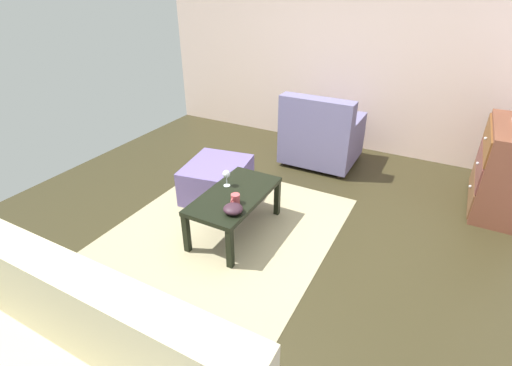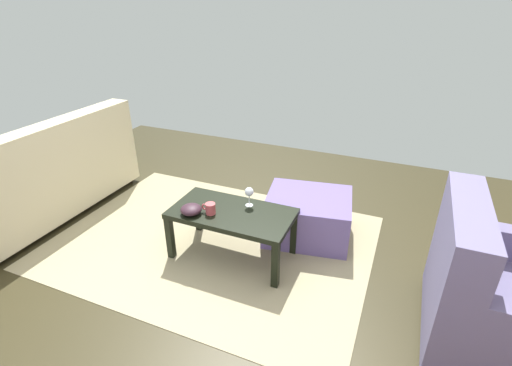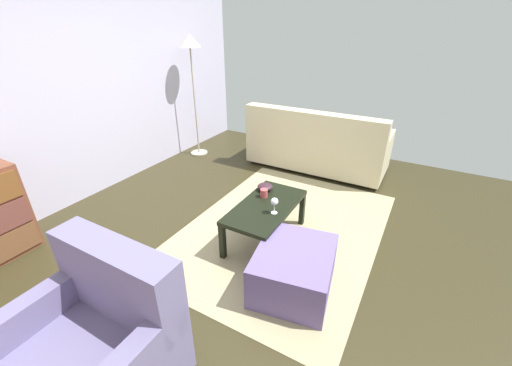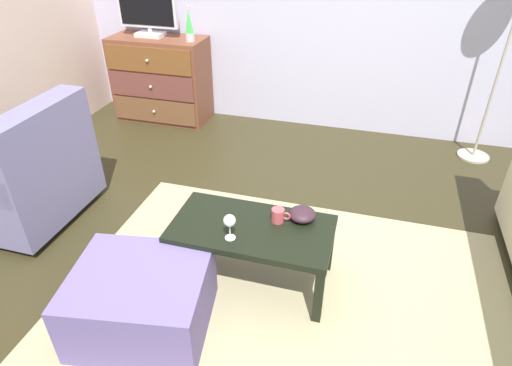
{
  "view_description": "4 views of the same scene",
  "coord_description": "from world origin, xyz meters",
  "views": [
    {
      "loc": [
        2.37,
        1.4,
        2.09
      ],
      "look_at": [
        -0.16,
        0.04,
        0.5
      ],
      "focal_mm": 26.24,
      "sensor_mm": 36.0,
      "label": 1
    },
    {
      "loc": [
        -1.17,
        2.1,
        1.89
      ],
      "look_at": [
        -0.23,
        -0.13,
        0.67
      ],
      "focal_mm": 26.48,
      "sensor_mm": 36.0,
      "label": 2
    },
    {
      "loc": [
        -2.38,
        -1.31,
        1.99
      ],
      "look_at": [
        -0.08,
        -0.02,
        0.64
      ],
      "focal_mm": 22.23,
      "sensor_mm": 36.0,
      "label": 3
    },
    {
      "loc": [
        0.52,
        -2.0,
        1.95
      ],
      "look_at": [
        -0.07,
        0.07,
        0.59
      ],
      "focal_mm": 30.2,
      "sensor_mm": 36.0,
      "label": 4
    }
  ],
  "objects": [
    {
      "name": "couch_large",
      "position": [
        1.89,
        0.06,
        0.35
      ],
      "size": [
        0.85,
        1.98,
        0.92
      ],
      "color": "#332319",
      "rests_on": "ground_plane"
    },
    {
      "name": "mug",
      "position": [
        0.1,
        -0.02,
        0.45
      ],
      "size": [
        0.11,
        0.08,
        0.08
      ],
      "color": "#B2474B",
      "rests_on": "coffee_table"
    },
    {
      "name": "wine_glass",
      "position": [
        -0.13,
        -0.24,
        0.52
      ],
      "size": [
        0.07,
        0.07,
        0.16
      ],
      "color": "silver",
      "rests_on": "coffee_table"
    },
    {
      "name": "ottoman",
      "position": [
        -0.51,
        -0.62,
        0.19
      ],
      "size": [
        0.79,
        0.71,
        0.37
      ],
      "primitive_type": "cube",
      "rotation": [
        0.0,
        0.0,
        0.17
      ],
      "color": "slate",
      "rests_on": "ground_plane"
    },
    {
      "name": "standing_lamp",
      "position": [
        1.51,
        1.96,
        1.57
      ],
      "size": [
        0.32,
        0.32,
        1.83
      ],
      "color": "#A59E8C",
      "rests_on": "ground_plane"
    },
    {
      "name": "wall_accent_rear",
      "position": [
        0.0,
        2.32,
        1.38
      ],
      "size": [
        5.62,
        0.12,
        2.75
      ],
      "primitive_type": "cube",
      "color": "#B7B2CE",
      "rests_on": "ground_plane"
    },
    {
      "name": "coffee_table",
      "position": [
        -0.04,
        -0.11,
        0.35
      ],
      "size": [
        0.94,
        0.49,
        0.41
      ],
      "color": "black",
      "rests_on": "ground_plane"
    },
    {
      "name": "ground_plane",
      "position": [
        0.0,
        0.0,
        -0.03
      ],
      "size": [
        5.62,
        5.13,
        0.05
      ],
      "primitive_type": "cube",
      "color": "#2F2A17"
    },
    {
      "name": "area_rug",
      "position": [
        0.2,
        -0.2,
        0.0
      ],
      "size": [
        2.6,
        1.9,
        0.01
      ],
      "primitive_type": "cube",
      "color": "tan",
      "rests_on": "ground_plane"
    },
    {
      "name": "armchair",
      "position": [
        -1.79,
        0.07,
        0.35
      ],
      "size": [
        0.8,
        0.86,
        0.89
      ],
      "color": "#332319",
      "rests_on": "ground_plane"
    },
    {
      "name": "bowl_decorative",
      "position": [
        0.23,
        0.04,
        0.44
      ],
      "size": [
        0.16,
        0.16,
        0.07
      ],
      "primitive_type": "ellipsoid",
      "color": "#321D27",
      "rests_on": "coffee_table"
    }
  ]
}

